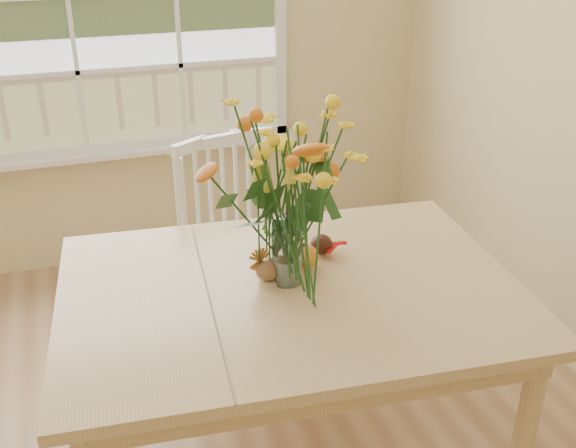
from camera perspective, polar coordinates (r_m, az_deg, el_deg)
name	(u,v)px	position (r m, az deg, el deg)	size (l,w,h in m)	color
wall_back	(72,33)	(3.82, -17.83, 15.16)	(4.00, 0.02, 2.70)	beige
dining_table	(290,309)	(2.32, 0.16, -7.17)	(1.61, 1.22, 0.81)	tan
windsor_chair	(236,242)	(3.07, -4.42, -1.55)	(0.57, 0.56, 1.03)	white
flower_vase	(287,187)	(2.14, -0.09, 3.17)	(0.48, 0.48, 0.58)	white
pumpkin	(304,257)	(2.35, 1.38, -2.85)	(0.10, 0.10, 0.08)	orange
turkey_figurine	(270,270)	(2.26, -1.57, -3.88)	(0.11, 0.08, 0.12)	#CCB78C
dark_gourd	(321,245)	(2.44, 2.85, -1.81)	(0.13, 0.08, 0.07)	#38160F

